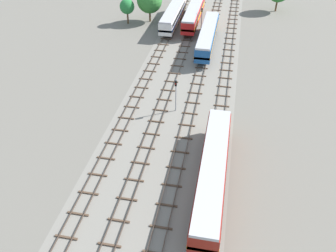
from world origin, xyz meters
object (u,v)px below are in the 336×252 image
at_px(diesel_railcar_centre_left_mid, 208,35).
at_px(signal_post_nearest, 176,92).
at_px(diesel_railcar_centre_near, 213,171).
at_px(signal_post_near, 202,16).
at_px(diesel_railcar_far_left_midfar, 174,14).
at_px(diesel_railcar_left_far, 194,13).

relative_size(diesel_railcar_centre_left_mid, signal_post_nearest, 3.84).
relative_size(diesel_railcar_centre_near, signal_post_near, 3.92).
height_order(signal_post_nearest, signal_post_near, signal_post_nearest).
bearing_deg(signal_post_near, diesel_railcar_centre_left_mid, -75.45).
height_order(diesel_railcar_far_left_midfar, signal_post_nearest, signal_post_nearest).
bearing_deg(diesel_railcar_left_far, signal_post_nearest, -86.47).
bearing_deg(diesel_railcar_centre_near, diesel_railcar_left_far, 100.02).
relative_size(diesel_railcar_left_far, signal_post_near, 3.92).
bearing_deg(diesel_railcar_left_far, diesel_railcar_centre_near, -79.98).
distance_m(diesel_railcar_centre_left_mid, signal_post_nearest, 24.24).
xyz_separation_m(diesel_railcar_far_left_midfar, signal_post_nearest, (6.81, -35.46, 0.80)).
height_order(diesel_railcar_centre_left_mid, diesel_railcar_far_left_midfar, same).
height_order(diesel_railcar_centre_near, diesel_railcar_far_left_midfar, same).
relative_size(diesel_railcar_centre_left_mid, diesel_railcar_far_left_midfar, 1.00).
bearing_deg(diesel_railcar_left_far, diesel_railcar_far_left_midfar, -163.75).
distance_m(diesel_railcar_centre_near, diesel_railcar_centre_left_mid, 39.04).
bearing_deg(diesel_railcar_left_far, signal_post_near, -59.85).
bearing_deg(diesel_railcar_centre_left_mid, diesel_railcar_far_left_midfar, 128.71).
bearing_deg(signal_post_nearest, diesel_railcar_left_far, 93.53).
distance_m(diesel_railcar_far_left_midfar, diesel_railcar_left_far, 4.73).
xyz_separation_m(diesel_railcar_centre_left_mid, diesel_railcar_far_left_midfar, (-9.08, 11.33, 0.00)).
bearing_deg(diesel_railcar_far_left_midfar, diesel_railcar_left_far, 16.25).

